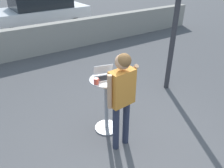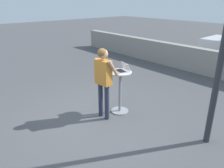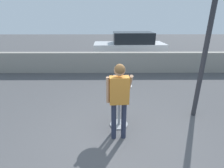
{
  "view_description": "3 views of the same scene",
  "coord_description": "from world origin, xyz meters",
  "px_view_note": "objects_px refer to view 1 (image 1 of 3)",
  "views": [
    {
      "loc": [
        -1.69,
        -2.1,
        2.84
      ],
      "look_at": [
        -0.07,
        0.32,
        1.18
      ],
      "focal_mm": 35.0,
      "sensor_mm": 36.0,
      "label": 1
    },
    {
      "loc": [
        3.72,
        -2.78,
        2.72
      ],
      "look_at": [
        0.25,
        0.23,
        0.94
      ],
      "focal_mm": 35.0,
      "sensor_mm": 36.0,
      "label": 2
    },
    {
      "loc": [
        -0.16,
        -3.1,
        2.57
      ],
      "look_at": [
        -0.14,
        0.36,
        1.23
      ],
      "focal_mm": 28.0,
      "sensor_mm": 36.0,
      "label": 3
    }
  ],
  "objects_px": {
    "cafe_table": "(106,101)",
    "coffee_mug": "(96,81)",
    "standing_person": "(122,91)",
    "parked_car_near_street": "(39,13)",
    "laptop": "(105,75)"
  },
  "relations": [
    {
      "from": "standing_person",
      "to": "laptop",
      "type": "bearing_deg",
      "value": 85.59
    },
    {
      "from": "coffee_mug",
      "to": "cafe_table",
      "type": "bearing_deg",
      "value": 13.71
    },
    {
      "from": "coffee_mug",
      "to": "parked_car_near_street",
      "type": "distance_m",
      "value": 7.01
    },
    {
      "from": "laptop",
      "to": "parked_car_near_street",
      "type": "xyz_separation_m",
      "value": [
        0.95,
        6.79,
        -0.26
      ]
    },
    {
      "from": "standing_person",
      "to": "parked_car_near_street",
      "type": "bearing_deg",
      "value": 82.34
    },
    {
      "from": "standing_person",
      "to": "parked_car_near_street",
      "type": "xyz_separation_m",
      "value": [
        0.99,
        7.35,
        -0.23
      ]
    },
    {
      "from": "standing_person",
      "to": "cafe_table",
      "type": "bearing_deg",
      "value": 86.42
    },
    {
      "from": "standing_person",
      "to": "coffee_mug",
      "type": "bearing_deg",
      "value": 113.03
    },
    {
      "from": "cafe_table",
      "to": "coffee_mug",
      "type": "xyz_separation_m",
      "value": [
        -0.22,
        -0.05,
        0.5
      ]
    },
    {
      "from": "laptop",
      "to": "standing_person",
      "type": "relative_size",
      "value": 0.23
    },
    {
      "from": "cafe_table",
      "to": "parked_car_near_street",
      "type": "bearing_deg",
      "value": 82.04
    },
    {
      "from": "cafe_table",
      "to": "coffee_mug",
      "type": "relative_size",
      "value": 9.15
    },
    {
      "from": "laptop",
      "to": "standing_person",
      "type": "xyz_separation_m",
      "value": [
        -0.04,
        -0.56,
        -0.02
      ]
    },
    {
      "from": "cafe_table",
      "to": "laptop",
      "type": "bearing_deg",
      "value": 78.65
    },
    {
      "from": "coffee_mug",
      "to": "parked_car_near_street",
      "type": "bearing_deg",
      "value": 80.3
    }
  ]
}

